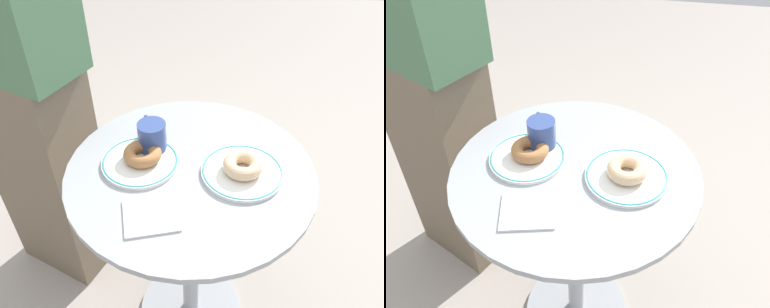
{
  "view_description": "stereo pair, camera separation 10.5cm",
  "coord_description": "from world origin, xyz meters",
  "views": [
    {
      "loc": [
        0.05,
        -0.78,
        1.45
      ],
      "look_at": [
        0.0,
        0.02,
        0.77
      ],
      "focal_mm": 37.24,
      "sensor_mm": 36.0,
      "label": 1
    },
    {
      "loc": [
        0.16,
        -0.77,
        1.45
      ],
      "look_at": [
        0.0,
        0.02,
        0.77
      ],
      "focal_mm": 37.24,
      "sensor_mm": 36.0,
      "label": 2
    }
  ],
  "objects": [
    {
      "name": "cafe_table",
      "position": [
        0.0,
        0.0,
        0.48
      ],
      "size": [
        0.67,
        0.67,
        0.73
      ],
      "color": "#999EA3",
      "rests_on": "ground"
    },
    {
      "name": "plate_right",
      "position": [
        0.14,
        -0.01,
        0.74
      ],
      "size": [
        0.22,
        0.22,
        0.01
      ],
      "color": "white",
      "rests_on": "cafe_table"
    },
    {
      "name": "donut_cinnamon",
      "position": [
        -0.13,
        0.02,
        0.76
      ],
      "size": [
        0.15,
        0.15,
        0.03
      ],
      "primitive_type": "torus",
      "rotation": [
        0.0,
        0.0,
        3.97
      ],
      "color": "#A36B3D",
      "rests_on": "plate_left"
    },
    {
      "name": "paper_napkin",
      "position": [
        -0.08,
        -0.17,
        0.73
      ],
      "size": [
        0.15,
        0.14,
        0.01
      ],
      "primitive_type": "cube",
      "rotation": [
        0.0,
        0.0,
        0.24
      ],
      "color": "white",
      "rests_on": "cafe_table"
    },
    {
      "name": "person_figure",
      "position": [
        -0.53,
        0.24,
        0.83
      ],
      "size": [
        0.46,
        0.37,
        1.7
      ],
      "color": "brown",
      "rests_on": "ground"
    },
    {
      "name": "plate_left",
      "position": [
        -0.14,
        0.02,
        0.74
      ],
      "size": [
        0.21,
        0.21,
        0.01
      ],
      "color": "white",
      "rests_on": "cafe_table"
    },
    {
      "name": "donut_glazed",
      "position": [
        0.14,
        -0.01,
        0.76
      ],
      "size": [
        0.13,
        0.13,
        0.04
      ],
      "primitive_type": "torus",
      "rotation": [
        0.0,
        0.0,
        1.89
      ],
      "color": "#E0B789",
      "rests_on": "plate_right"
    },
    {
      "name": "coffee_mug",
      "position": [
        -0.11,
        0.08,
        0.78
      ],
      "size": [
        0.08,
        0.12,
        0.09
      ],
      "color": "#334784",
      "rests_on": "cafe_table"
    }
  ]
}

